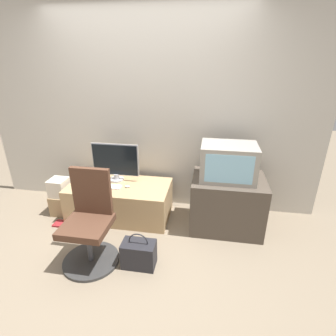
% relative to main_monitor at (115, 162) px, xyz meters
% --- Properties ---
extents(ground_plane, '(12.00, 12.00, 0.00)m').
position_rel_main_monitor_xyz_m(ground_plane, '(0.36, -1.02, -0.69)').
color(ground_plane, '#7F705B').
extents(wall_back, '(4.40, 0.05, 2.60)m').
position_rel_main_monitor_xyz_m(wall_back, '(0.36, 0.31, 0.61)').
color(wall_back, beige).
rests_on(wall_back, ground_plane).
extents(desk, '(1.27, 0.65, 0.44)m').
position_rel_main_monitor_xyz_m(desk, '(0.08, -0.14, -0.47)').
color(desk, tan).
rests_on(desk, ground_plane).
extents(side_stand, '(0.83, 0.62, 0.64)m').
position_rel_main_monitor_xyz_m(side_stand, '(1.42, -0.16, -0.37)').
color(side_stand, '#4C4238').
rests_on(side_stand, ground_plane).
extents(main_monitor, '(0.61, 0.19, 0.49)m').
position_rel_main_monitor_xyz_m(main_monitor, '(0.00, 0.00, 0.00)').
color(main_monitor, '#B2B2B7').
rests_on(main_monitor, desk).
extents(keyboard, '(0.30, 0.12, 0.01)m').
position_rel_main_monitor_xyz_m(keyboard, '(-0.02, -0.21, -0.25)').
color(keyboard, silver).
rests_on(keyboard, desk).
extents(mouse, '(0.06, 0.04, 0.03)m').
position_rel_main_monitor_xyz_m(mouse, '(0.20, -0.18, -0.24)').
color(mouse, silver).
rests_on(mouse, desk).
extents(crt_tv, '(0.61, 0.44, 0.40)m').
position_rel_main_monitor_xyz_m(crt_tv, '(1.39, -0.16, 0.15)').
color(crt_tv, gray).
rests_on(crt_tv, side_stand).
extents(office_chair, '(0.56, 0.56, 0.96)m').
position_rel_main_monitor_xyz_m(office_chair, '(0.06, -0.97, -0.31)').
color(office_chair, '#333333').
rests_on(office_chair, ground_plane).
extents(cardboard_box_lower, '(0.23, 0.24, 0.27)m').
position_rel_main_monitor_xyz_m(cardboard_box_lower, '(-0.70, -0.22, -0.56)').
color(cardboard_box_lower, '#A3845B').
rests_on(cardboard_box_lower, ground_plane).
extents(cardboard_box_upper, '(0.21, 0.22, 0.23)m').
position_rel_main_monitor_xyz_m(cardboard_box_upper, '(-0.70, -0.22, -0.31)').
color(cardboard_box_upper, beige).
rests_on(cardboard_box_upper, cardboard_box_lower).
extents(handbag, '(0.33, 0.20, 0.38)m').
position_rel_main_monitor_xyz_m(handbag, '(0.56, -0.98, -0.56)').
color(handbag, '#232328').
rests_on(handbag, ground_plane).
extents(book, '(0.17, 0.14, 0.02)m').
position_rel_main_monitor_xyz_m(book, '(-0.59, -0.48, -0.68)').
color(book, maroon).
rests_on(book, ground_plane).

